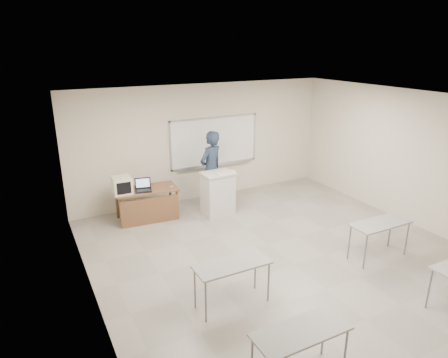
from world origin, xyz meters
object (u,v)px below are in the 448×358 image
laptop (143,188)px  instructor_desk (148,199)px  presenter (211,169)px  podium (218,193)px  crt_monitor (122,185)px  mouse (172,187)px  keyboard (226,173)px  whiteboard (214,142)px

laptop → instructor_desk: bearing=-7.5°
presenter → podium: bearing=58.0°
crt_monitor → mouse: (1.10, -0.18, -0.16)m
podium → instructor_desk: bearing=163.0°
podium → keyboard: size_ratio=2.11×
crt_monitor → keyboard: crt_monitor is taller
presenter → laptop: bearing=-20.7°
whiteboard → mouse: (-1.55, -0.87, -0.71)m
laptop → presenter: bearing=16.0°
laptop → presenter: (1.78, 0.09, 0.16)m
keyboard → mouse: bearing=152.0°
instructor_desk → crt_monitor: (-0.55, 0.09, 0.39)m
instructor_desk → mouse: 0.60m
instructor_desk → mouse: mouse is taller
instructor_desk → keyboard: size_ratio=2.83×
whiteboard → crt_monitor: bearing=-165.4°
whiteboard → laptop: size_ratio=6.91×
podium → presenter: 0.69m
whiteboard → podium: size_ratio=2.36×
instructor_desk → presenter: 1.74m
instructor_desk → keyboard: (1.75, -0.52, 0.52)m
crt_monitor → mouse: bearing=-6.6°
crt_monitor → whiteboard: bearing=17.1°
whiteboard → crt_monitor: whiteboard is taller
podium → crt_monitor: bearing=164.2°
whiteboard → podium: whiteboard is taller
keyboard → laptop: bearing=155.0°
whiteboard → presenter: (-0.42, -0.65, -0.51)m
podium → laptop: (-1.70, 0.44, 0.28)m
whiteboard → instructor_desk: 2.43m
presenter → crt_monitor: bearing=-22.5°
whiteboard → instructor_desk: (-2.10, -0.78, -0.94)m
instructor_desk → laptop: 0.29m
instructor_desk → laptop: (-0.10, 0.04, 0.27)m
whiteboard → crt_monitor: (-2.65, -0.69, -0.55)m
whiteboard → podium: bearing=-113.0°
laptop → mouse: 0.66m
whiteboard → instructor_desk: whiteboard is taller
keyboard → instructor_desk: bearing=155.2°
mouse → instructor_desk: bearing=-171.3°
instructor_desk → podium: 1.65m
whiteboard → podium: 1.60m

